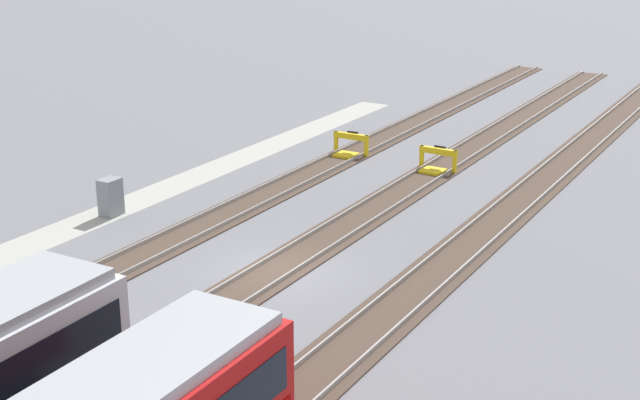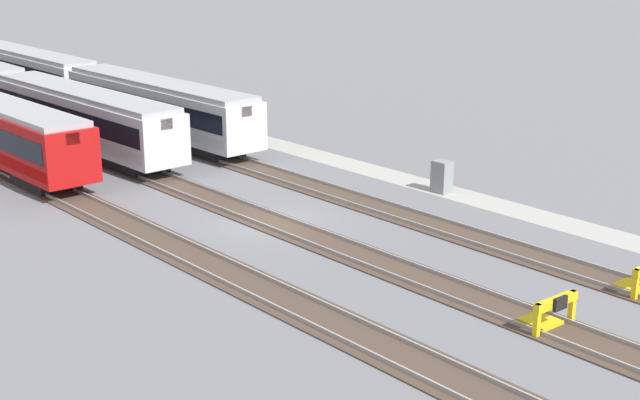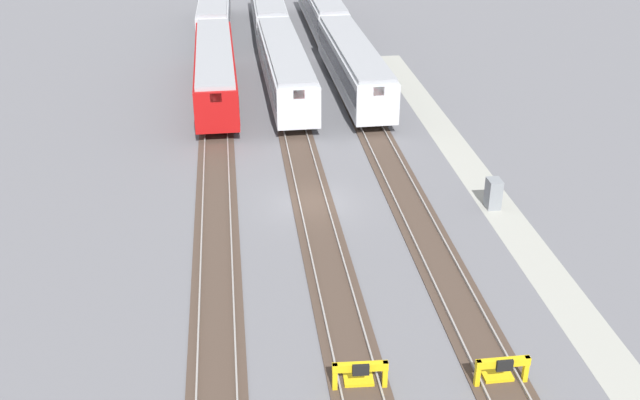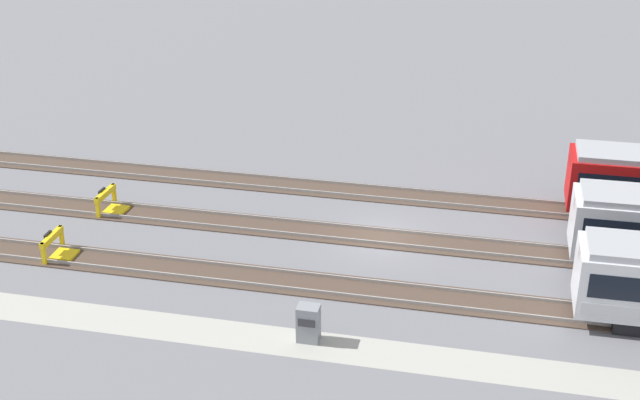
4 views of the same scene
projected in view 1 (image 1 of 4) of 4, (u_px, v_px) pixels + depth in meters
name	position (u px, v px, depth m)	size (l,w,h in m)	color
ground_plane	(276.00, 271.00, 32.10)	(400.00, 400.00, 0.00)	slate
service_walkway	(79.00, 224.00, 36.75)	(54.00, 2.00, 0.01)	#9E9E93
rail_track_nearest	(165.00, 244.00, 34.54)	(90.00, 2.24, 0.21)	#47382D
rail_track_near_inner	(276.00, 270.00, 32.09)	(90.00, 2.24, 0.21)	#47382D
rail_track_middle	(404.00, 301.00, 29.64)	(90.00, 2.24, 0.21)	#47382D
bumper_stop_nearest_track	(349.00, 146.00, 46.55)	(1.35, 2.00, 1.22)	gold
bumper_stop_near_inner_track	(436.00, 162.00, 43.78)	(1.38, 2.01, 1.22)	gold
electrical_cabinet	(110.00, 197.00, 37.65)	(0.90, 0.73, 1.60)	gray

